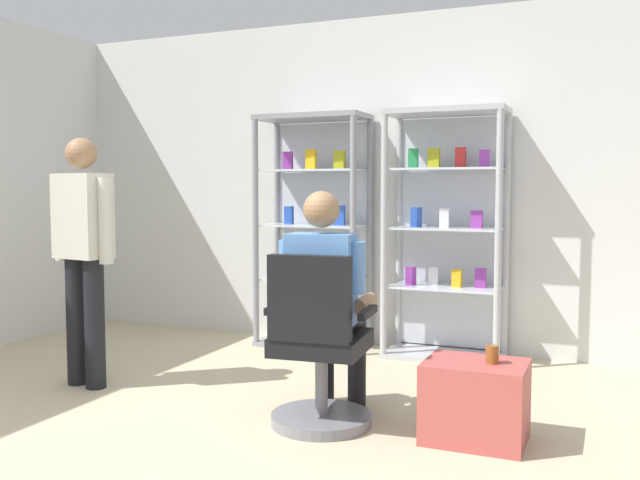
# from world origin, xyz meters

# --- Properties ---
(back_wall) EXTENTS (6.00, 0.10, 2.70)m
(back_wall) POSITION_xyz_m (0.00, 3.00, 1.35)
(back_wall) COLOR silver
(back_wall) RESTS_ON ground
(display_cabinet_left) EXTENTS (0.90, 0.45, 1.90)m
(display_cabinet_left) POSITION_xyz_m (-0.55, 2.76, 0.96)
(display_cabinet_left) COLOR gray
(display_cabinet_left) RESTS_ON ground
(display_cabinet_right) EXTENTS (0.90, 0.45, 1.90)m
(display_cabinet_right) POSITION_xyz_m (0.55, 2.76, 0.96)
(display_cabinet_right) COLOR #B7B7BC
(display_cabinet_right) RESTS_ON ground
(office_chair) EXTENTS (0.59, 0.56, 0.96)m
(office_chair) POSITION_xyz_m (0.28, 0.88, 0.39)
(office_chair) COLOR slate
(office_chair) RESTS_ON ground
(seated_shopkeeper) EXTENTS (0.52, 0.59, 1.29)m
(seated_shopkeeper) POSITION_xyz_m (0.26, 1.04, 0.71)
(seated_shopkeeper) COLOR black
(seated_shopkeeper) RESTS_ON ground
(storage_crate) EXTENTS (0.51, 0.41, 0.41)m
(storage_crate) POSITION_xyz_m (1.10, 1.02, 0.21)
(storage_crate) COLOR #B24C47
(storage_crate) RESTS_ON ground
(tea_glass) EXTENTS (0.07, 0.07, 0.09)m
(tea_glass) POSITION_xyz_m (1.18, 1.02, 0.46)
(tea_glass) COLOR brown
(tea_glass) RESTS_ON storage_crate
(standing_customer) EXTENTS (0.52, 0.27, 1.63)m
(standing_customer) POSITION_xyz_m (-1.45, 1.03, 0.93)
(standing_customer) COLOR black
(standing_customer) RESTS_ON ground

